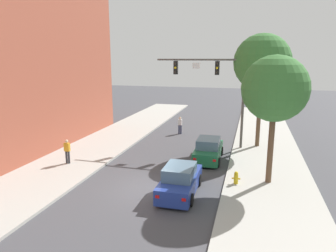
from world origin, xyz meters
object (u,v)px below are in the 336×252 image
car_following_blue (180,181)px  fire_hydrant (236,178)px  traffic_signal_mast (218,81)px  street_tree_nearest (275,89)px  pedestrian_crossing_road (180,124)px  car_lead_green (208,150)px  pedestrian_sidewalk_left_walker (67,150)px  street_tree_second (262,63)px

car_following_blue → fire_hydrant: 3.34m
traffic_signal_mast → street_tree_nearest: traffic_signal_mast is taller
pedestrian_crossing_road → car_lead_green: bearing=-62.1°
fire_hydrant → street_tree_nearest: size_ratio=0.10×
car_lead_green → pedestrian_crossing_road: (-3.70, 6.98, 0.19)m
car_following_blue → pedestrian_sidewalk_left_walker: (-8.27, 2.30, 0.34)m
pedestrian_crossing_road → pedestrian_sidewalk_left_walker: bearing=-116.3°
car_following_blue → street_tree_nearest: 7.05m
fire_hydrant → street_tree_nearest: bearing=22.7°
traffic_signal_mast → pedestrian_crossing_road: 6.95m
traffic_signal_mast → pedestrian_sidewalk_left_walker: (-9.08, -6.90, -4.30)m
pedestrian_crossing_road → street_tree_second: bearing=-22.0°
car_lead_green → car_following_blue: same height
traffic_signal_mast → car_lead_green: traffic_signal_mast is taller
traffic_signal_mast → street_tree_second: bearing=15.1°
fire_hydrant → street_tree_nearest: (1.77, 0.74, 4.94)m
traffic_signal_mast → car_following_blue: (-0.81, -9.20, -4.64)m
fire_hydrant → street_tree_second: bearing=81.7°
car_lead_green → fire_hydrant: size_ratio=5.93×
traffic_signal_mast → pedestrian_sidewalk_left_walker: size_ratio=4.57×
pedestrian_sidewalk_left_walker → street_tree_second: (12.30, 7.77, 5.66)m
pedestrian_crossing_road → street_tree_second: size_ratio=0.19×
pedestrian_sidewalk_left_walker → pedestrian_crossing_road: pedestrian_sidewalk_left_walker is taller
car_lead_green → car_following_blue: size_ratio=1.00×
fire_hydrant → traffic_signal_mast: bearing=105.2°
car_lead_green → car_following_blue: bearing=-96.4°
pedestrian_sidewalk_left_walker → street_tree_second: street_tree_second is taller
car_lead_green → pedestrian_crossing_road: 7.90m
pedestrian_crossing_road → street_tree_second: street_tree_second is taller
car_following_blue → fire_hydrant: (2.82, 1.77, -0.22)m
fire_hydrant → car_lead_green: bearing=117.3°
street_tree_second → car_lead_green: bearing=-129.2°
car_following_blue → fire_hydrant: size_ratio=5.91×
pedestrian_sidewalk_left_walker → car_following_blue: bearing=-15.6°
fire_hydrant → street_tree_nearest: street_tree_nearest is taller
traffic_signal_mast → fire_hydrant: 9.10m
car_lead_green → street_tree_second: 8.02m
traffic_signal_mast → street_tree_second: 3.60m
pedestrian_crossing_road → fire_hydrant: (5.85, -11.15, -0.41)m
traffic_signal_mast → pedestrian_sidewalk_left_walker: traffic_signal_mast is taller
car_following_blue → street_tree_second: size_ratio=0.49×
street_tree_nearest → fire_hydrant: bearing=-157.3°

